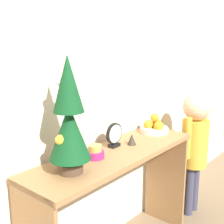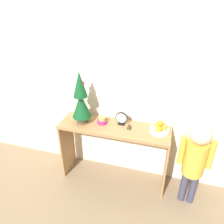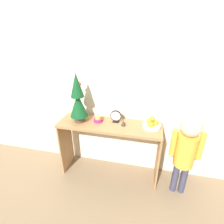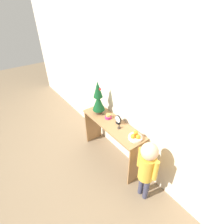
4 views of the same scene
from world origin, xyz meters
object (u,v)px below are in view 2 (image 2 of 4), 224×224
object	(u,v)px
singing_bowl	(102,121)
desk_clock	(121,119)
figurine	(129,126)
mini_tree	(81,99)
child_figure	(196,155)
fruit_bowl	(160,129)

from	to	relation	value
singing_bowl	desk_clock	world-z (taller)	desk_clock
singing_bowl	figurine	bearing A→B (deg)	-4.87
mini_tree	child_figure	xyz separation A→B (m)	(1.20, -0.09, -0.39)
fruit_bowl	singing_bowl	bearing A→B (deg)	-179.25
singing_bowl	mini_tree	bearing A→B (deg)	-170.20
fruit_bowl	singing_bowl	size ratio (longest dim) A/B	1.91
fruit_bowl	desk_clock	xyz separation A→B (m)	(-0.41, 0.02, 0.04)
desk_clock	figurine	bearing A→B (deg)	-30.77
singing_bowl	child_figure	world-z (taller)	child_figure
figurine	mini_tree	bearing A→B (deg)	-178.76
desk_clock	child_figure	size ratio (longest dim) A/B	0.15
fruit_bowl	child_figure	xyz separation A→B (m)	(0.37, -0.14, -0.14)
singing_bowl	child_figure	distance (m)	1.00
singing_bowl	figurine	size ratio (longest dim) A/B	1.49
mini_tree	fruit_bowl	size ratio (longest dim) A/B	2.94
figurine	singing_bowl	bearing A→B (deg)	175.13
figurine	desk_clock	bearing A→B (deg)	149.23
desk_clock	mini_tree	bearing A→B (deg)	-170.54
desk_clock	figurine	world-z (taller)	desk_clock
fruit_bowl	figurine	xyz separation A→B (m)	(-0.31, -0.03, -0.00)
mini_tree	singing_bowl	distance (m)	0.33
fruit_bowl	desk_clock	distance (m)	0.41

